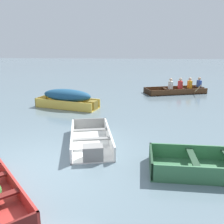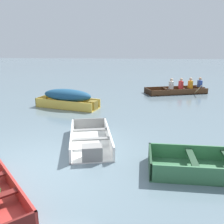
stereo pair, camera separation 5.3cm
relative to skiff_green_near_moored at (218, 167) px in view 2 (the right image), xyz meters
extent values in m
plane|color=slate|center=(-4.26, -0.13, -0.15)|extent=(80.00, 80.00, 0.00)
cube|color=#AD2D28|center=(-4.38, -1.08, 0.02)|extent=(1.80, 2.03, 0.33)
cube|color=#387047|center=(-0.15, 0.01, -0.13)|extent=(2.90, 1.33, 0.04)
cube|color=#387047|center=(-0.13, 0.59, 0.06)|extent=(2.85, 0.17, 0.42)
cube|color=#387047|center=(-0.18, -0.57, 0.06)|extent=(2.85, 0.17, 0.42)
cube|color=#1E3D27|center=(-1.55, 0.07, 0.06)|extent=(0.10, 1.21, 0.42)
cube|color=#1E3D27|center=(-0.58, 0.02, 0.17)|extent=(0.21, 1.12, 0.04)
cube|color=#E5BC47|center=(-4.93, 5.61, -0.13)|extent=(3.03, 1.71, 0.04)
cube|color=#E5BC47|center=(-4.80, 6.03, 0.06)|extent=(2.78, 0.87, 0.41)
cube|color=#E5BC47|center=(-5.05, 5.19, 0.06)|extent=(2.78, 0.87, 0.41)
cube|color=olive|center=(-6.29, 6.01, 0.06)|extent=(0.31, 0.90, 0.41)
cube|color=olive|center=(-3.72, 5.25, 0.08)|extent=(0.46, 0.50, 0.37)
cube|color=olive|center=(-4.51, 5.49, 0.16)|extent=(0.39, 0.84, 0.04)
cube|color=olive|center=(-5.34, 5.73, 0.16)|extent=(0.39, 0.84, 0.04)
ellipsoid|color=navy|center=(-4.93, 5.61, 0.43)|extent=(2.52, 1.52, 0.54)
cube|color=white|center=(-3.20, 1.45, -0.13)|extent=(1.61, 2.69, 0.04)
cube|color=white|center=(-2.67, 1.55, 0.06)|extent=(0.54, 2.48, 0.41)
cube|color=white|center=(-3.73, 1.34, 0.06)|extent=(0.54, 2.48, 0.41)
cube|color=gray|center=(-3.44, 2.65, 0.06)|extent=(1.13, 0.27, 0.41)
cube|color=gray|center=(-2.99, 0.39, 0.08)|extent=(0.57, 0.45, 0.37)
cube|color=gray|center=(-3.13, 1.08, 0.16)|extent=(1.05, 0.36, 0.04)
cube|color=gray|center=(-3.27, 1.82, 0.16)|extent=(1.05, 0.36, 0.04)
cube|color=#4C2D19|center=(0.60, 9.37, -0.13)|extent=(3.70, 2.13, 0.04)
cube|color=#4C2D19|center=(0.44, 9.91, 0.01)|extent=(3.38, 1.04, 0.32)
cube|color=#4C2D19|center=(0.76, 8.82, 0.01)|extent=(3.38, 1.04, 0.32)
cube|color=black|center=(-1.06, 8.88, 0.01)|extent=(0.38, 1.15, 0.32)
cube|color=black|center=(2.11, 9.81, 0.03)|extent=(0.50, 0.61, 0.28)
cube|color=black|center=(1.11, 9.52, 0.09)|extent=(0.46, 1.08, 0.04)
cube|color=black|center=(0.10, 9.22, 0.09)|extent=(0.46, 1.08, 0.04)
cube|color=white|center=(0.31, 9.28, 0.33)|extent=(0.25, 0.32, 0.44)
sphere|color=beige|center=(0.31, 9.28, 0.65)|extent=(0.18, 0.18, 0.18)
cube|color=red|center=(0.90, 9.45, 0.33)|extent=(0.25, 0.32, 0.44)
sphere|color=beige|center=(0.90, 9.45, 0.65)|extent=(0.18, 0.18, 0.18)
cube|color=orange|center=(1.49, 9.63, 0.33)|extent=(0.25, 0.32, 0.44)
sphere|color=beige|center=(1.49, 9.63, 0.65)|extent=(0.18, 0.18, 0.18)
cube|color=#2D4CA5|center=(2.08, 9.80, 0.33)|extent=(0.25, 0.32, 0.44)
sphere|color=tan|center=(2.08, 9.80, 0.65)|extent=(0.18, 0.18, 0.18)
cylinder|color=tan|center=(1.24, 10.48, 0.22)|extent=(0.22, 0.63, 0.55)
cylinder|color=tan|center=(1.74, 8.77, 0.22)|extent=(0.22, 0.63, 0.55)
camera|label=1|loc=(-2.10, -5.36, 2.79)|focal=40.00mm
camera|label=2|loc=(-2.04, -5.36, 2.79)|focal=40.00mm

